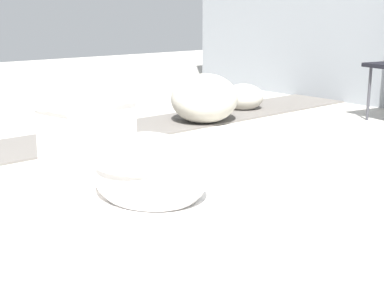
% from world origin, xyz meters
% --- Properties ---
extents(ground_plane, '(14.00, 14.00, 0.00)m').
position_xyz_m(ground_plane, '(0.00, 0.00, 0.00)').
color(ground_plane, '#B7B2A8').
extents(gravel_strip, '(0.56, 8.00, 0.01)m').
position_xyz_m(gravel_strip, '(-1.33, 0.50, 0.01)').
color(gravel_strip, '#605B56').
rests_on(gravel_strip, ground).
extents(toilet, '(0.69, 0.49, 0.52)m').
position_xyz_m(toilet, '(0.17, -0.14, 0.22)').
color(toilet, white).
rests_on(toilet, ground).
extents(boulder_near, '(0.57, 0.60, 0.37)m').
position_xyz_m(boulder_near, '(-1.20, 1.44, 0.18)').
color(boulder_near, '#ADA899').
rests_on(boulder_near, ground).
extents(boulder_far, '(0.43, 0.44, 0.22)m').
position_xyz_m(boulder_far, '(-1.37, 2.03, 0.11)').
color(boulder_far, '#ADA899').
rests_on(boulder_far, ground).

